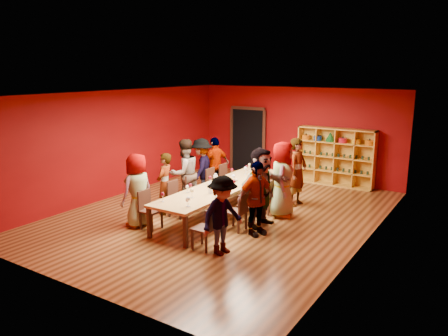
{
  "coord_description": "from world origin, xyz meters",
  "views": [
    {
      "loc": [
        5.65,
        -8.77,
        3.57
      ],
      "look_at": [
        -0.09,
        0.18,
        1.15
      ],
      "focal_mm": 35.0,
      "sensor_mm": 36.0,
      "label": 1
    }
  ],
  "objects_px": {
    "person_right_1": "(256,198)",
    "person_right_4": "(297,172)",
    "person_right_2": "(261,187)",
    "chair_person_right_4": "(286,185)",
    "person_left_0": "(138,190)",
    "chair_person_left_4": "(226,178)",
    "chair_person_right_1": "(239,210)",
    "chair_person_left_0": "(148,207)",
    "tasting_table": "(223,188)",
    "person_right_0": "(222,215)",
    "wine_bottle": "(258,170)",
    "person_left_4": "(216,165)",
    "person_right_3": "(282,179)",
    "shelving_unit": "(336,154)",
    "chair_person_right_3": "(268,194)",
    "chair_person_right_0": "(207,226)",
    "spittoon_bowl": "(228,183)",
    "chair_person_right_2": "(251,203)",
    "chair_person_left_3": "(214,182)",
    "person_left_3": "(202,168)",
    "chair_person_left_1": "(176,197)",
    "person_left_2": "(184,173)",
    "person_left_1": "(165,184)",
    "chair_person_left_2": "(194,190)"
  },
  "relations": [
    {
      "from": "person_right_1",
      "to": "person_right_4",
      "type": "height_order",
      "value": "person_right_4"
    },
    {
      "from": "person_right_2",
      "to": "chair_person_right_4",
      "type": "relative_size",
      "value": 2.08
    },
    {
      "from": "person_left_0",
      "to": "chair_person_left_4",
      "type": "relative_size",
      "value": 1.92
    },
    {
      "from": "person_right_4",
      "to": "chair_person_right_1",
      "type": "bearing_deg",
      "value": 177.8
    },
    {
      "from": "chair_person_left_0",
      "to": "person_left_0",
      "type": "distance_m",
      "value": 0.47
    },
    {
      "from": "tasting_table",
      "to": "person_right_2",
      "type": "relative_size",
      "value": 2.43
    },
    {
      "from": "person_right_0",
      "to": "wine_bottle",
      "type": "bearing_deg",
      "value": 29.14
    },
    {
      "from": "chair_person_left_4",
      "to": "person_left_4",
      "type": "height_order",
      "value": "person_left_4"
    },
    {
      "from": "person_right_0",
      "to": "person_right_1",
      "type": "xyz_separation_m",
      "value": [
        0.06,
        1.25,
        0.03
      ]
    },
    {
      "from": "chair_person_left_0",
      "to": "person_right_3",
      "type": "bearing_deg",
      "value": 48.02
    },
    {
      "from": "person_right_3",
      "to": "person_left_0",
      "type": "bearing_deg",
      "value": 114.47
    },
    {
      "from": "shelving_unit",
      "to": "person_right_0",
      "type": "relative_size",
      "value": 1.52
    },
    {
      "from": "tasting_table",
      "to": "chair_person_right_3",
      "type": "distance_m",
      "value": 1.16
    },
    {
      "from": "person_right_0",
      "to": "chair_person_right_4",
      "type": "distance_m",
      "value": 3.77
    },
    {
      "from": "chair_person_right_0",
      "to": "chair_person_right_3",
      "type": "bearing_deg",
      "value": 90.0
    },
    {
      "from": "person_right_4",
      "to": "spittoon_bowl",
      "type": "xyz_separation_m",
      "value": [
        -1.12,
        -1.7,
        -0.09
      ]
    },
    {
      "from": "chair_person_right_0",
      "to": "person_right_3",
      "type": "distance_m",
      "value": 2.75
    },
    {
      "from": "shelving_unit",
      "to": "person_right_3",
      "type": "bearing_deg",
      "value": -91.93
    },
    {
      "from": "chair_person_left_4",
      "to": "wine_bottle",
      "type": "relative_size",
      "value": 2.76
    },
    {
      "from": "chair_person_left_4",
      "to": "chair_person_right_4",
      "type": "height_order",
      "value": "same"
    },
    {
      "from": "person_right_1",
      "to": "chair_person_right_2",
      "type": "height_order",
      "value": "person_right_1"
    },
    {
      "from": "chair_person_left_3",
      "to": "person_left_3",
      "type": "bearing_deg",
      "value": 180.0
    },
    {
      "from": "chair_person_right_0",
      "to": "chair_person_right_3",
      "type": "height_order",
      "value": "same"
    },
    {
      "from": "chair_person_left_1",
      "to": "person_left_2",
      "type": "xyz_separation_m",
      "value": [
        -0.3,
        0.73,
        0.41
      ]
    },
    {
      "from": "chair_person_left_1",
      "to": "person_right_0",
      "type": "relative_size",
      "value": 0.56
    },
    {
      "from": "shelving_unit",
      "to": "chair_person_left_4",
      "type": "bearing_deg",
      "value": -130.2
    },
    {
      "from": "person_right_0",
      "to": "person_right_3",
      "type": "height_order",
      "value": "person_right_3"
    },
    {
      "from": "chair_person_left_0",
      "to": "wine_bottle",
      "type": "bearing_deg",
      "value": 71.02
    },
    {
      "from": "wine_bottle",
      "to": "spittoon_bowl",
      "type": "bearing_deg",
      "value": -93.47
    },
    {
      "from": "chair_person_right_0",
      "to": "chair_person_right_4",
      "type": "relative_size",
      "value": 1.0
    },
    {
      "from": "person_left_3",
      "to": "wine_bottle",
      "type": "relative_size",
      "value": 5.25
    },
    {
      "from": "chair_person_left_1",
      "to": "chair_person_right_4",
      "type": "bearing_deg",
      "value": 53.47
    },
    {
      "from": "person_left_0",
      "to": "person_left_4",
      "type": "distance_m",
      "value": 3.32
    },
    {
      "from": "chair_person_left_0",
      "to": "chair_person_right_1",
      "type": "relative_size",
      "value": 1.0
    },
    {
      "from": "chair_person_right_3",
      "to": "person_right_3",
      "type": "distance_m",
      "value": 0.57
    },
    {
      "from": "person_left_1",
      "to": "person_left_4",
      "type": "distance_m",
      "value": 2.3
    },
    {
      "from": "person_left_3",
      "to": "chair_person_right_1",
      "type": "distance_m",
      "value": 2.81
    },
    {
      "from": "wine_bottle",
      "to": "chair_person_left_2",
      "type": "bearing_deg",
      "value": -127.04
    },
    {
      "from": "chair_person_left_4",
      "to": "wine_bottle",
      "type": "bearing_deg",
      "value": -5.84
    },
    {
      "from": "chair_person_right_1",
      "to": "chair_person_left_4",
      "type": "bearing_deg",
      "value": 127.88
    },
    {
      "from": "chair_person_left_2",
      "to": "wine_bottle",
      "type": "height_order",
      "value": "wine_bottle"
    },
    {
      "from": "person_left_1",
      "to": "person_right_3",
      "type": "bearing_deg",
      "value": 103.59
    },
    {
      "from": "chair_person_left_0",
      "to": "person_left_1",
      "type": "xyz_separation_m",
      "value": [
        -0.36,
        1.02,
        0.28
      ]
    },
    {
      "from": "chair_person_left_3",
      "to": "wine_bottle",
      "type": "distance_m",
      "value": 1.29
    },
    {
      "from": "tasting_table",
      "to": "person_left_0",
      "type": "xyz_separation_m",
      "value": [
        -1.22,
        -1.73,
        0.16
      ]
    },
    {
      "from": "chair_person_right_1",
      "to": "wine_bottle",
      "type": "distance_m",
      "value": 2.37
    },
    {
      "from": "shelving_unit",
      "to": "chair_person_left_0",
      "type": "height_order",
      "value": "shelving_unit"
    },
    {
      "from": "shelving_unit",
      "to": "chair_person_left_2",
      "type": "bearing_deg",
      "value": -118.18
    },
    {
      "from": "person_right_0",
      "to": "chair_person_right_0",
      "type": "bearing_deg",
      "value": 101.87
    },
    {
      "from": "person_left_4",
      "to": "spittoon_bowl",
      "type": "xyz_separation_m",
      "value": [
        1.39,
        -1.55,
        -0.01
      ]
    }
  ]
}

